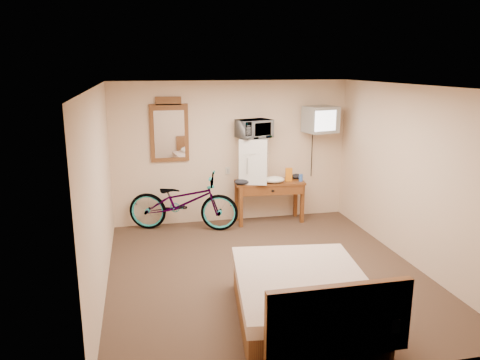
{
  "coord_description": "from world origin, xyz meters",
  "views": [
    {
      "loc": [
        -1.6,
        -5.71,
        2.76
      ],
      "look_at": [
        -0.24,
        0.52,
        1.18
      ],
      "focal_mm": 35.0,
      "sensor_mm": 36.0,
      "label": 1
    }
  ],
  "objects_px": {
    "blue_cup": "(301,178)",
    "bed": "(304,300)",
    "desk": "(270,189)",
    "wall_mirror": "(169,131)",
    "microwave": "(254,129)",
    "bicycle": "(183,202)",
    "crt_television": "(321,119)",
    "mini_fridge": "(254,160)"
  },
  "relations": [
    {
      "from": "desk",
      "to": "microwave",
      "type": "distance_m",
      "value": 1.11
    },
    {
      "from": "mini_fridge",
      "to": "crt_television",
      "type": "relative_size",
      "value": 1.2
    },
    {
      "from": "microwave",
      "to": "bicycle",
      "type": "xyz_separation_m",
      "value": [
        -1.26,
        -0.1,
        -1.2
      ]
    },
    {
      "from": "desk",
      "to": "bed",
      "type": "bearing_deg",
      "value": -99.57
    },
    {
      "from": "microwave",
      "to": "bed",
      "type": "xyz_separation_m",
      "value": [
        -0.28,
        -3.43,
        -1.39
      ]
    },
    {
      "from": "mini_fridge",
      "to": "blue_cup",
      "type": "height_order",
      "value": "mini_fridge"
    },
    {
      "from": "desk",
      "to": "bed",
      "type": "distance_m",
      "value": 3.45
    },
    {
      "from": "microwave",
      "to": "blue_cup",
      "type": "xyz_separation_m",
      "value": [
        0.83,
        -0.12,
        -0.88
      ]
    },
    {
      "from": "crt_television",
      "to": "bed",
      "type": "relative_size",
      "value": 0.32
    },
    {
      "from": "bicycle",
      "to": "wall_mirror",
      "type": "bearing_deg",
      "value": 43.49
    },
    {
      "from": "microwave",
      "to": "crt_television",
      "type": "relative_size",
      "value": 0.87
    },
    {
      "from": "crt_television",
      "to": "bed",
      "type": "xyz_separation_m",
      "value": [
        -1.48,
        -3.4,
        -1.53
      ]
    },
    {
      "from": "mini_fridge",
      "to": "blue_cup",
      "type": "xyz_separation_m",
      "value": [
        0.83,
        -0.12,
        -0.33
      ]
    },
    {
      "from": "crt_television",
      "to": "bed",
      "type": "bearing_deg",
      "value": -113.51
    },
    {
      "from": "wall_mirror",
      "to": "bed",
      "type": "height_order",
      "value": "wall_mirror"
    },
    {
      "from": "desk",
      "to": "blue_cup",
      "type": "relative_size",
      "value": 10.09
    },
    {
      "from": "blue_cup",
      "to": "bed",
      "type": "relative_size",
      "value": 0.06
    },
    {
      "from": "wall_mirror",
      "to": "bed",
      "type": "relative_size",
      "value": 0.54
    },
    {
      "from": "desk",
      "to": "blue_cup",
      "type": "xyz_separation_m",
      "value": [
        0.54,
        -0.08,
        0.2
      ]
    },
    {
      "from": "desk",
      "to": "crt_television",
      "type": "bearing_deg",
      "value": 1.08
    },
    {
      "from": "desk",
      "to": "crt_television",
      "type": "distance_m",
      "value": 1.51
    },
    {
      "from": "desk",
      "to": "bed",
      "type": "relative_size",
      "value": 0.62
    },
    {
      "from": "bicycle",
      "to": "microwave",
      "type": "bearing_deg",
      "value": -69.93
    },
    {
      "from": "crt_television",
      "to": "mini_fridge",
      "type": "bearing_deg",
      "value": 178.84
    },
    {
      "from": "microwave",
      "to": "desk",
      "type": "bearing_deg",
      "value": -27.13
    },
    {
      "from": "crt_television",
      "to": "bicycle",
      "type": "distance_m",
      "value": 2.79
    },
    {
      "from": "desk",
      "to": "wall_mirror",
      "type": "xyz_separation_m",
      "value": [
        -1.72,
        0.27,
        1.05
      ]
    },
    {
      "from": "wall_mirror",
      "to": "bicycle",
      "type": "height_order",
      "value": "wall_mirror"
    },
    {
      "from": "blue_cup",
      "to": "mini_fridge",
      "type": "bearing_deg",
      "value": 171.59
    },
    {
      "from": "bed",
      "to": "mini_fridge",
      "type": "bearing_deg",
      "value": 85.27
    },
    {
      "from": "wall_mirror",
      "to": "bed",
      "type": "bearing_deg",
      "value": -72.61
    },
    {
      "from": "desk",
      "to": "microwave",
      "type": "xyz_separation_m",
      "value": [
        -0.29,
        0.04,
        1.07
      ]
    },
    {
      "from": "microwave",
      "to": "blue_cup",
      "type": "bearing_deg",
      "value": -27.32
    },
    {
      "from": "crt_television",
      "to": "microwave",
      "type": "bearing_deg",
      "value": 178.84
    },
    {
      "from": "desk",
      "to": "blue_cup",
      "type": "height_order",
      "value": "blue_cup"
    },
    {
      "from": "desk",
      "to": "wall_mirror",
      "type": "distance_m",
      "value": 2.03
    },
    {
      "from": "desk",
      "to": "blue_cup",
      "type": "distance_m",
      "value": 0.58
    },
    {
      "from": "bicycle",
      "to": "bed",
      "type": "height_order",
      "value": "bicycle"
    },
    {
      "from": "microwave",
      "to": "wall_mirror",
      "type": "xyz_separation_m",
      "value": [
        -1.43,
        0.23,
        -0.02
      ]
    },
    {
      "from": "microwave",
      "to": "crt_television",
      "type": "bearing_deg",
      "value": -20.06
    },
    {
      "from": "bicycle",
      "to": "mini_fridge",
      "type": "bearing_deg",
      "value": -69.94
    },
    {
      "from": "wall_mirror",
      "to": "microwave",
      "type": "bearing_deg",
      "value": -9.06
    }
  ]
}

